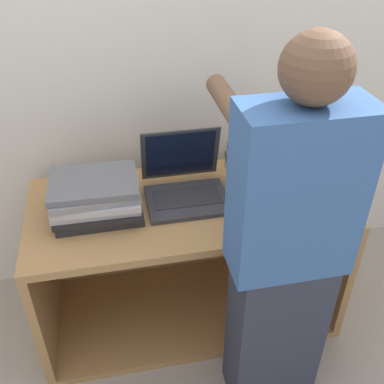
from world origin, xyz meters
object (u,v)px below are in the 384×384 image
(laptop_open, at_px, (185,185))
(laptop_stack_right, at_px, (273,174))
(laptop_stack_left, at_px, (96,197))
(person, at_px, (285,256))

(laptop_open, bearing_deg, laptop_stack_right, -7.99)
(laptop_stack_right, bearing_deg, laptop_open, 172.01)
(laptop_open, relative_size, laptop_stack_left, 0.95)
(laptop_open, height_order, laptop_stack_right, laptop_open)
(laptop_open, xyz_separation_m, laptop_stack_left, (-0.38, -0.06, 0.03))
(laptop_open, height_order, laptop_stack_left, laptop_open)
(laptop_stack_right, xyz_separation_m, person, (-0.13, -0.49, -0.02))
(laptop_stack_left, xyz_separation_m, person, (0.63, -0.49, -0.00))
(laptop_open, distance_m, person, 0.60)
(laptop_stack_left, distance_m, laptop_stack_right, 0.77)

